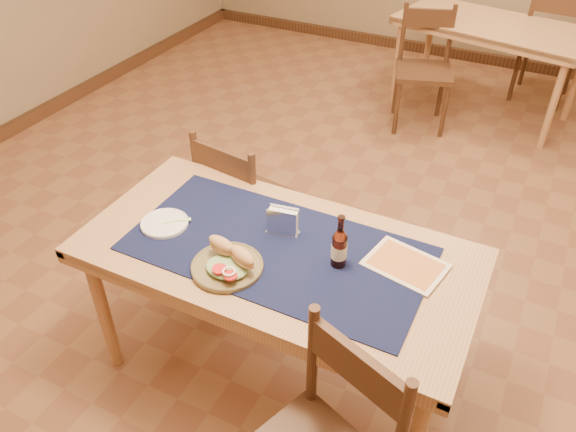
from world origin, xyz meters
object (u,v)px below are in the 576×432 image
at_px(chair_main_far, 245,202).
at_px(napkin_holder, 283,222).
at_px(back_table, 492,33).
at_px(sandwich_plate, 228,263).
at_px(main_table, 277,264).
at_px(beer_bottle, 339,247).

distance_m(chair_main_far, napkin_holder, 0.72).
relative_size(back_table, sandwich_plate, 5.71).
bearing_deg(chair_main_far, back_table, 74.08).
height_order(chair_main_far, sandwich_plate, chair_main_far).
bearing_deg(main_table, napkin_holder, 103.48).
relative_size(main_table, sandwich_plate, 5.73).
bearing_deg(back_table, napkin_holder, -95.56).
relative_size(back_table, beer_bottle, 6.90).
xyz_separation_m(back_table, chair_main_far, (-0.75, -2.65, -0.19)).
xyz_separation_m(main_table, sandwich_plate, (-0.11, -0.19, 0.12)).
relative_size(main_table, beer_bottle, 6.93).
bearing_deg(beer_bottle, main_table, -174.73).
xyz_separation_m(sandwich_plate, napkin_holder, (0.09, 0.29, 0.03)).
xyz_separation_m(main_table, beer_bottle, (0.26, 0.02, 0.17)).
relative_size(main_table, napkin_holder, 11.34).
bearing_deg(main_table, chair_main_far, 131.37).
bearing_deg(napkin_holder, main_table, -76.52).
distance_m(main_table, beer_bottle, 0.31).
bearing_deg(main_table, beer_bottle, 5.27).
height_order(chair_main_far, beer_bottle, beer_bottle).
relative_size(chair_main_far, beer_bottle, 3.94).
height_order(main_table, chair_main_far, chair_main_far).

